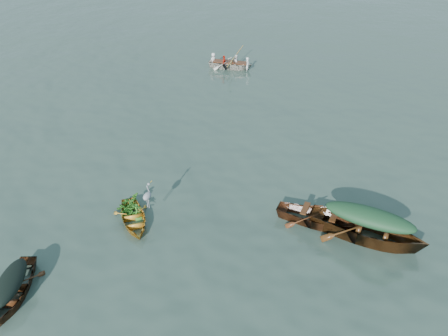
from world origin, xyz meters
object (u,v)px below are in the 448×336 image
object	(u,v)px
open_wooden_boat	(318,224)
green_tarp_boat	(365,239)
rowed_boat	(230,69)
dark_covered_boat	(15,295)
heron	(148,199)
yellow_dinghy	(134,223)

from	to	relation	value
open_wooden_boat	green_tarp_boat	bearing A→B (deg)	-93.21
open_wooden_boat	rowed_boat	xyz separation A→B (m)	(-8.26, 12.21, 0.00)
green_tarp_boat	open_wooden_boat	size ratio (longest dim) A/B	1.30
dark_covered_boat	heron	world-z (taller)	heron
yellow_dinghy	dark_covered_boat	bearing A→B (deg)	-151.73
green_tarp_boat	heron	size ratio (longest dim) A/B	5.55
yellow_dinghy	open_wooden_boat	distance (m)	6.17
dark_covered_boat	green_tarp_boat	world-z (taller)	green_tarp_boat
open_wooden_boat	heron	world-z (taller)	heron
yellow_dinghy	green_tarp_boat	distance (m)	7.59
yellow_dinghy	open_wooden_boat	size ratio (longest dim) A/B	0.69
green_tarp_boat	open_wooden_boat	world-z (taller)	green_tarp_boat
heron	open_wooden_boat	bearing A→B (deg)	-22.99
yellow_dinghy	rowed_boat	xyz separation A→B (m)	(-2.56, 14.56, 0.00)
dark_covered_boat	rowed_boat	distance (m)	18.53
green_tarp_boat	rowed_boat	distance (m)	15.73
open_wooden_boat	rowed_boat	size ratio (longest dim) A/B	1.05
open_wooden_boat	rowed_boat	distance (m)	14.74
open_wooden_boat	heron	distance (m)	5.73
green_tarp_boat	dark_covered_boat	bearing A→B (deg)	129.30
yellow_dinghy	green_tarp_boat	xyz separation A→B (m)	(7.25, 2.26, 0.00)
dark_covered_boat	green_tarp_boat	distance (m)	10.58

